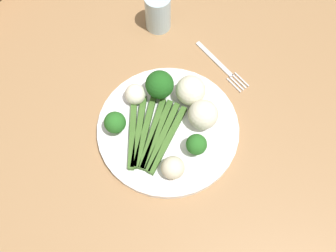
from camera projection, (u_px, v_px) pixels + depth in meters
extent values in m
cube|color=#B7A88E|center=(168.00, 203.00, 1.45)|extent=(6.00, 6.00, 0.02)
cube|color=#9E754C|center=(167.00, 123.00, 0.79)|extent=(1.32, 1.07, 0.04)
cube|color=brown|center=(9.00, 8.00, 1.00)|extent=(0.38, 0.06, 0.40)
cylinder|color=brown|center=(12.00, 26.00, 1.54)|extent=(0.04, 0.04, 0.45)
cylinder|color=brown|center=(77.00, 59.00, 1.47)|extent=(0.04, 0.04, 0.45)
cylinder|color=brown|center=(23.00, 125.00, 1.34)|extent=(0.04, 0.04, 0.45)
cylinder|color=white|center=(168.00, 129.00, 0.76)|extent=(0.29, 0.29, 0.01)
cube|color=#3D6626|center=(168.00, 140.00, 0.73)|extent=(0.16, 0.04, 0.01)
cube|color=#3D6626|center=(163.00, 136.00, 0.74)|extent=(0.16, 0.05, 0.01)
cube|color=#3D6626|center=(157.00, 134.00, 0.74)|extent=(0.16, 0.05, 0.01)
cube|color=#3D6626|center=(151.00, 132.00, 0.74)|extent=(0.15, 0.06, 0.01)
cube|color=#3D6626|center=(145.00, 131.00, 0.74)|extent=(0.15, 0.07, 0.01)
cube|color=#3D6626|center=(139.00, 131.00, 0.74)|extent=(0.15, 0.09, 0.01)
cube|color=#3D6626|center=(133.00, 132.00, 0.74)|extent=(0.14, 0.10, 0.01)
cylinder|color=#568E33|center=(196.00, 149.00, 0.72)|extent=(0.01, 0.01, 0.01)
sphere|color=#286B23|center=(196.00, 144.00, 0.70)|extent=(0.04, 0.04, 0.04)
cylinder|color=#4C7F2B|center=(160.00, 93.00, 0.78)|extent=(0.02, 0.02, 0.02)
sphere|color=#1E5B1C|center=(160.00, 85.00, 0.75)|extent=(0.06, 0.06, 0.06)
cylinder|color=#568E33|center=(117.00, 128.00, 0.74)|extent=(0.02, 0.02, 0.02)
sphere|color=#286B23|center=(115.00, 122.00, 0.72)|extent=(0.04, 0.04, 0.04)
sphere|color=white|center=(135.00, 94.00, 0.76)|extent=(0.04, 0.04, 0.04)
sphere|color=silver|center=(203.00, 115.00, 0.73)|extent=(0.06, 0.06, 0.06)
sphere|color=beige|center=(173.00, 168.00, 0.69)|extent=(0.05, 0.05, 0.05)
sphere|color=silver|center=(191.00, 90.00, 0.75)|extent=(0.06, 0.06, 0.06)
cube|color=silver|center=(213.00, 59.00, 0.84)|extent=(0.04, 0.12, 0.00)
cube|color=silver|center=(234.00, 85.00, 0.81)|extent=(0.02, 0.04, 0.00)
cube|color=silver|center=(236.00, 83.00, 0.81)|extent=(0.02, 0.04, 0.00)
cube|color=silver|center=(239.00, 81.00, 0.82)|extent=(0.02, 0.04, 0.00)
cube|color=silver|center=(242.00, 80.00, 0.82)|extent=(0.02, 0.04, 0.00)
cylinder|color=silver|center=(158.00, 12.00, 0.85)|extent=(0.06, 0.06, 0.09)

